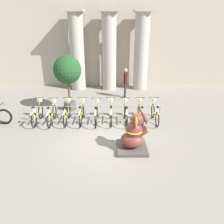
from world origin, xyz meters
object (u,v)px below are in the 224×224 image
(bicycle_2, at_px, (67,114))
(bicycle_5, at_px, (111,113))
(bicycle_8, at_px, (155,113))
(bicycle_0, at_px, (38,114))
(bicycle_1, at_px, (52,114))
(person_pedestrian, at_px, (125,80))
(bicycle_3, at_px, (82,114))
(elephant_statue, at_px, (133,136))
(bicycle_7, at_px, (140,114))
(potted_tree, at_px, (68,72))
(bicycle_4, at_px, (96,114))
(bicycle_6, at_px, (126,114))

(bicycle_2, bearing_deg, bicycle_5, 0.01)
(bicycle_5, xyz_separation_m, bicycle_8, (2.04, -0.01, 0.00))
(bicycle_0, height_order, bicycle_2, same)
(bicycle_1, relative_size, bicycle_2, 1.00)
(bicycle_2, relative_size, person_pedestrian, 0.95)
(bicycle_2, bearing_deg, bicycle_3, -1.35)
(elephant_statue, height_order, person_pedestrian, person_pedestrian)
(bicycle_0, height_order, bicycle_7, same)
(bicycle_8, bearing_deg, potted_tree, 158.91)
(bicycle_1, distance_m, bicycle_5, 2.73)
(bicycle_3, relative_size, bicycle_5, 1.00)
(bicycle_2, relative_size, elephant_statue, 1.03)
(bicycle_5, bearing_deg, bicycle_4, -173.53)
(bicycle_8, relative_size, potted_tree, 0.60)
(bicycle_2, distance_m, bicycle_5, 2.04)
(bicycle_8, xyz_separation_m, person_pedestrian, (-1.14, 3.73, 0.69))
(elephant_statue, bearing_deg, bicycle_3, 131.09)
(bicycle_5, distance_m, elephant_statue, 2.60)
(person_pedestrian, height_order, potted_tree, potted_tree)
(bicycle_1, xyz_separation_m, person_pedestrian, (3.64, 3.79, 0.69))
(bicycle_1, bearing_deg, bicycle_5, 1.37)
(bicycle_5, bearing_deg, bicycle_6, -5.64)
(bicycle_8, bearing_deg, bicycle_4, -178.60)
(bicycle_7, bearing_deg, elephant_statue, -103.46)
(bicycle_0, distance_m, bicycle_1, 0.68)
(bicycle_3, distance_m, bicycle_7, 2.73)
(bicycle_0, height_order, bicycle_1, same)
(bicycle_1, xyz_separation_m, potted_tree, (0.54, 1.69, 1.61))
(person_pedestrian, bearing_deg, bicycle_6, -93.44)
(bicycle_2, height_order, potted_tree, potted_tree)
(bicycle_5, relative_size, bicycle_7, 1.00)
(bicycle_5, bearing_deg, bicycle_2, -179.99)
(bicycle_2, bearing_deg, bicycle_0, -179.76)
(bicycle_7, distance_m, person_pedestrian, 3.86)
(bicycle_4, bearing_deg, bicycle_0, 178.51)
(bicycle_1, distance_m, person_pedestrian, 5.29)
(bicycle_0, xyz_separation_m, bicycle_6, (4.09, -0.06, 0.00))
(bicycle_8, bearing_deg, bicycle_0, 179.96)
(bicycle_6, bearing_deg, bicycle_4, -179.58)
(bicycle_3, xyz_separation_m, bicycle_5, (1.36, 0.02, 0.00))
(bicycle_3, bearing_deg, bicycle_7, -0.74)
(bicycle_0, bearing_deg, bicycle_7, -0.55)
(bicycle_3, height_order, person_pedestrian, person_pedestrian)
(bicycle_4, xyz_separation_m, potted_tree, (-1.50, 1.70, 1.61))
(bicycle_4, height_order, bicycle_5, same)
(bicycle_8, distance_m, potted_tree, 4.81)
(person_pedestrian, bearing_deg, elephant_statue, -91.17)
(bicycle_3, bearing_deg, bicycle_4, -5.09)
(bicycle_0, bearing_deg, bicycle_1, -4.95)
(bicycle_0, bearing_deg, potted_tree, 53.02)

